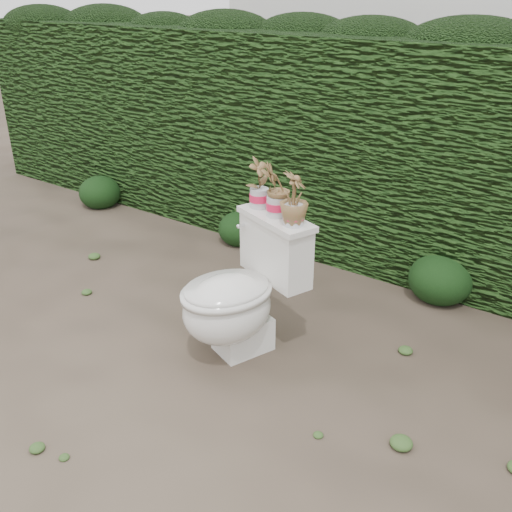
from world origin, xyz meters
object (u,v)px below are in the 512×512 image
Objects in this scene: potted_plant_left at (259,184)px; toilet at (239,296)px; potted_plant_right at (294,201)px; potted_plant_center at (276,191)px.

toilet is at bearing -164.26° from potted_plant_left.
potted_plant_left is at bearing 124.08° from toilet.
potted_plant_left is 1.00× the size of potted_plant_right.
potted_plant_center is 1.05× the size of potted_plant_right.
potted_plant_center is at bearing 40.38° from potted_plant_right.
toilet is 0.62m from potted_plant_right.
potted_plant_left reaches higher than toilet.
potted_plant_left reaches higher than potted_plant_right.
potted_plant_left is 0.16m from potted_plant_center.
potted_plant_right is at bearing -108.34° from potted_plant_left.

